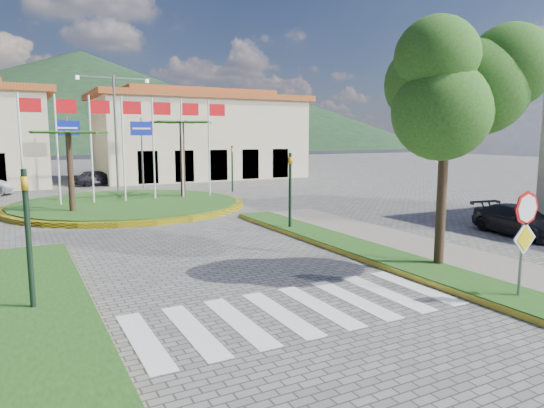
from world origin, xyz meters
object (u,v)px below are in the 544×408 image
stop_sign (525,228)px  car_side_right (519,221)px  car_dark_a (98,178)px  car_dark_b (211,172)px  deciduous_tree (447,90)px  roundabout_island (128,204)px

stop_sign → car_side_right: (7.10, 5.04, -1.20)m
car_dark_a → car_dark_b: car_dark_a is taller
car_dark_b → car_side_right: (1.45, -29.84, 0.04)m
car_dark_a → car_side_right: 30.14m
car_dark_a → stop_sign: bearing=178.9°
deciduous_tree → car_dark_a: size_ratio=1.86×
stop_sign → car_side_right: stop_sign is taller
roundabout_island → car_dark_a: (0.39, 12.82, 0.44)m
stop_sign → car_dark_a: stop_sign is taller
deciduous_tree → car_dark_a: deciduous_tree is taller
car_dark_a → car_dark_b: 10.36m
car_dark_a → roundabout_island: bearing=169.3°
car_dark_b → deciduous_tree: bearing=-172.5°
roundabout_island → car_dark_a: size_ratio=3.48×
roundabout_island → car_dark_b: roundabout_island is taller
stop_sign → car_dark_b: size_ratio=0.79×
roundabout_island → stop_sign: size_ratio=4.79×
car_side_right → deciduous_tree: bearing=-152.7°
roundabout_island → deciduous_tree: bearing=-72.1°
deciduous_tree → car_dark_b: bearing=81.0°
roundabout_island → car_dark_a: bearing=88.3°
roundabout_island → stop_sign: 20.69m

